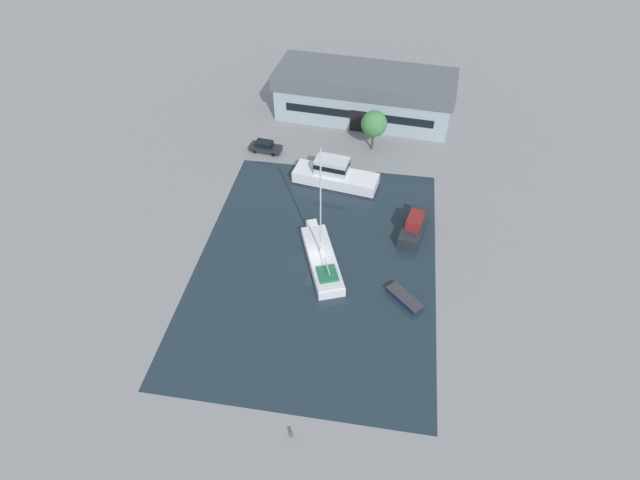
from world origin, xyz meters
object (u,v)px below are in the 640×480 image
(motor_cruiser, at_px, (335,175))
(small_dinghy, at_px, (405,298))
(sailboat_moored, at_px, (322,258))
(quay_tree_near_building, at_px, (374,124))
(parked_car, at_px, (265,147))
(cabin_boat, at_px, (414,226))
(warehouse_building, at_px, (364,94))

(motor_cruiser, height_order, small_dinghy, motor_cruiser)
(sailboat_moored, distance_m, small_dinghy, 10.10)
(small_dinghy, bearing_deg, motor_cruiser, 71.78)
(quay_tree_near_building, distance_m, small_dinghy, 28.14)
(sailboat_moored, height_order, motor_cruiser, sailboat_moored)
(parked_car, relative_size, cabin_boat, 0.67)
(quay_tree_near_building, bearing_deg, parked_car, -168.26)
(parked_car, height_order, cabin_boat, cabin_boat)
(motor_cruiser, bearing_deg, quay_tree_near_building, -16.11)
(quay_tree_near_building, xyz_separation_m, cabin_boat, (6.26, -16.85, -3.04))
(parked_car, xyz_separation_m, sailboat_moored, (11.21, -20.25, -0.13))
(warehouse_building, bearing_deg, quay_tree_near_building, -71.49)
(parked_car, height_order, sailboat_moored, sailboat_moored)
(parked_car, bearing_deg, small_dinghy, 47.14)
(small_dinghy, height_order, cabin_boat, cabin_boat)
(parked_car, distance_m, sailboat_moored, 23.14)
(parked_car, distance_m, cabin_boat, 25.23)
(quay_tree_near_building, xyz_separation_m, sailboat_moored, (-3.69, -23.34, -3.38))
(sailboat_moored, bearing_deg, motor_cruiser, 71.23)
(parked_car, bearing_deg, sailboat_moored, 35.90)
(warehouse_building, distance_m, quay_tree_near_building, 9.25)
(sailboat_moored, relative_size, motor_cruiser, 1.28)
(sailboat_moored, xyz_separation_m, small_dinghy, (9.27, -3.98, -0.35))
(quay_tree_near_building, height_order, cabin_boat, quay_tree_near_building)
(sailboat_moored, distance_m, motor_cruiser, 14.42)
(small_dinghy, bearing_deg, quay_tree_near_building, 55.26)
(sailboat_moored, xyz_separation_m, cabin_boat, (9.94, 6.50, 0.34))
(quay_tree_near_building, bearing_deg, cabin_boat, -69.63)
(quay_tree_near_building, distance_m, cabin_boat, 18.23)
(warehouse_building, xyz_separation_m, parked_car, (-12.75, -12.08, -2.82))
(small_dinghy, relative_size, cabin_boat, 0.58)
(cabin_boat, bearing_deg, sailboat_moored, -133.37)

